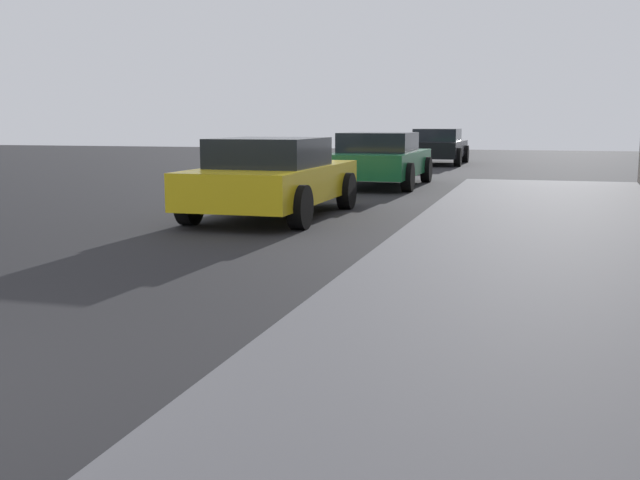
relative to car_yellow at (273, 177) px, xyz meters
name	(u,v)px	position (x,y,z in m)	size (l,w,h in m)	color
car_yellow	(273,177)	(0.00, 0.00, 0.00)	(1.95, 4.24, 1.27)	yellow
car_green	(380,159)	(0.44, 6.34, 0.00)	(2.03, 4.38, 1.27)	#196638
car_black	(438,146)	(0.53, 16.22, 0.00)	(1.93, 4.21, 1.27)	black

